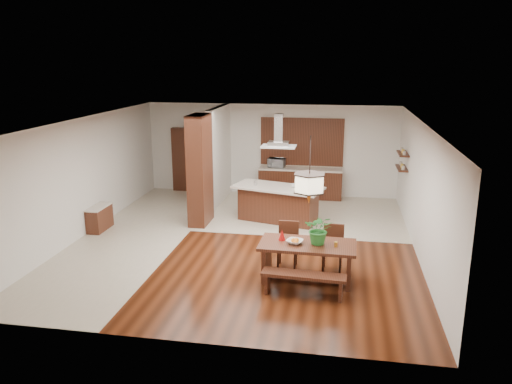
% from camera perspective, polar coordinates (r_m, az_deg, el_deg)
% --- Properties ---
extents(room_shell, '(9.00, 9.04, 2.92)m').
position_cam_1_polar(room_shell, '(11.55, -1.47, 3.96)').
color(room_shell, '#321409').
rests_on(room_shell, ground).
extents(tile_hallway, '(2.50, 9.00, 0.01)m').
position_cam_1_polar(tile_hallway, '(12.90, -13.52, -4.76)').
color(tile_hallway, beige).
rests_on(tile_hallway, ground).
extents(tile_kitchen, '(5.50, 4.00, 0.01)m').
position_cam_1_polar(tile_kitchen, '(14.30, 5.46, -2.44)').
color(tile_kitchen, beige).
rests_on(tile_kitchen, ground).
extents(soffit_band, '(8.00, 9.00, 0.02)m').
position_cam_1_polar(soffit_band, '(11.42, -1.50, 8.02)').
color(soffit_band, '#402010').
rests_on(soffit_band, room_shell).
extents(partition_pier, '(0.45, 1.00, 2.90)m').
position_cam_1_polar(partition_pier, '(13.14, -6.44, 2.50)').
color(partition_pier, black).
rests_on(partition_pier, ground).
extents(partition_stub, '(0.18, 2.40, 2.90)m').
position_cam_1_polar(partition_stub, '(15.13, -4.24, 4.20)').
color(partition_stub, silver).
rests_on(partition_stub, ground).
extents(hallway_console, '(0.37, 0.88, 0.63)m').
position_cam_1_polar(hallway_console, '(13.41, -17.45, -2.87)').
color(hallway_console, black).
rests_on(hallway_console, ground).
extents(hallway_doorway, '(1.10, 0.20, 2.10)m').
position_cam_1_polar(hallway_doorway, '(16.59, -7.67, 3.65)').
color(hallway_doorway, black).
rests_on(hallway_doorway, ground).
extents(rear_counter, '(2.60, 0.62, 0.95)m').
position_cam_1_polar(rear_counter, '(15.82, 5.09, 1.05)').
color(rear_counter, black).
rests_on(rear_counter, ground).
extents(kitchen_window, '(2.60, 0.08, 1.50)m').
position_cam_1_polar(kitchen_window, '(15.82, 5.27, 5.75)').
color(kitchen_window, brown).
rests_on(kitchen_window, room_shell).
extents(shelf_lower, '(0.26, 0.90, 0.04)m').
position_cam_1_polar(shelf_lower, '(14.11, 16.32, 2.64)').
color(shelf_lower, black).
rests_on(shelf_lower, room_shell).
extents(shelf_upper, '(0.26, 0.90, 0.04)m').
position_cam_1_polar(shelf_upper, '(14.03, 16.43, 4.23)').
color(shelf_upper, black).
rests_on(shelf_upper, room_shell).
extents(dining_table, '(1.89, 0.98, 0.78)m').
position_cam_1_polar(dining_table, '(9.91, 5.89, -6.98)').
color(dining_table, black).
rests_on(dining_table, ground).
extents(dining_bench, '(1.58, 0.43, 0.44)m').
position_cam_1_polar(dining_bench, '(9.44, 5.44, -10.49)').
color(dining_bench, black).
rests_on(dining_bench, ground).
extents(dining_chair_left, '(0.43, 0.43, 0.97)m').
position_cam_1_polar(dining_chair_left, '(10.52, 3.62, -6.13)').
color(dining_chair_left, black).
rests_on(dining_chair_left, ground).
extents(dining_chair_right, '(0.44, 0.44, 0.96)m').
position_cam_1_polar(dining_chair_right, '(10.45, 8.75, -6.44)').
color(dining_chair_right, black).
rests_on(dining_chair_right, ground).
extents(pendant_lantern, '(0.64, 0.64, 1.31)m').
position_cam_1_polar(pendant_lantern, '(9.42, 6.16, 2.50)').
color(pendant_lantern, beige).
rests_on(pendant_lantern, room_shell).
extents(foliage_plant, '(0.58, 0.51, 0.60)m').
position_cam_1_polar(foliage_plant, '(9.73, 7.25, -4.25)').
color(foliage_plant, '#27772D').
rests_on(foliage_plant, dining_table).
extents(fruit_bowl, '(0.39, 0.39, 0.08)m').
position_cam_1_polar(fruit_bowl, '(9.80, 4.44, -5.67)').
color(fruit_bowl, beige).
rests_on(fruit_bowl, dining_table).
extents(napkin_cone, '(0.18, 0.18, 0.22)m').
position_cam_1_polar(napkin_cone, '(9.93, 2.99, -4.91)').
color(napkin_cone, '#A20D0B').
rests_on(napkin_cone, dining_table).
extents(gold_ornament, '(0.07, 0.07, 0.09)m').
position_cam_1_polar(gold_ornament, '(9.73, 9.12, -5.92)').
color(gold_ornament, gold).
rests_on(gold_ornament, dining_table).
extents(kitchen_island, '(2.55, 1.61, 0.98)m').
position_cam_1_polar(kitchen_island, '(13.46, 2.53, -1.30)').
color(kitchen_island, black).
rests_on(kitchen_island, ground).
extents(range_hood, '(0.90, 0.55, 0.87)m').
position_cam_1_polar(range_hood, '(13.05, 2.63, 7.02)').
color(range_hood, silver).
rests_on(range_hood, room_shell).
extents(island_cup, '(0.15, 0.15, 0.11)m').
position_cam_1_polar(island_cup, '(13.22, 4.34, 0.74)').
color(island_cup, silver).
rests_on(island_cup, kitchen_island).
extents(microwave, '(0.56, 0.42, 0.29)m').
position_cam_1_polar(microwave, '(15.80, 2.36, 3.36)').
color(microwave, '#B4B5BB').
rests_on(microwave, rear_counter).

